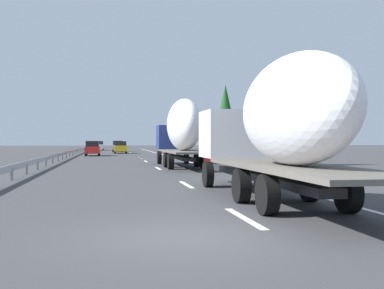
{
  "coord_description": "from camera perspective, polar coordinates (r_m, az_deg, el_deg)",
  "views": [
    {
      "loc": [
        -9.13,
        1.42,
        1.89
      ],
      "look_at": [
        20.87,
        -3.79,
        1.63
      ],
      "focal_mm": 44.33,
      "sensor_mm": 36.0,
      "label": 1
    }
  ],
  "objects": [
    {
      "name": "car_white_van",
      "position": [
        92.86,
        -11.13,
        -0.13
      ],
      "size": [
        4.78,
        1.81,
        1.78
      ],
      "color": "white",
      "rests_on": "ground_plane"
    },
    {
      "name": "ground_plane",
      "position": [
        49.19,
        -8.2,
        -1.72
      ],
      "size": [
        260.0,
        260.0,
        0.0
      ],
      "primitive_type": "plane",
      "color": "#38383A"
    },
    {
      "name": "lane_stripe_3",
      "position": [
        43.18,
        -5.58,
        -2.02
      ],
      "size": [
        3.2,
        0.2,
        0.01
      ],
      "primitive_type": "cube",
      "color": "white",
      "rests_on": "ground_plane"
    },
    {
      "name": "tree_2",
      "position": [
        36.72,
        11.65,
        3.7
      ],
      "size": [
        3.51,
        3.51,
        6.65
      ],
      "color": "#472D19",
      "rests_on": "ground_plane"
    },
    {
      "name": "car_yellow_coupe",
      "position": [
        69.92,
        -8.6,
        -0.32
      ],
      "size": [
        4.1,
        1.83,
        1.78
      ],
      "color": "gold",
      "rests_on": "ground_plane"
    },
    {
      "name": "lane_stripe_1",
      "position": [
        20.32,
        -0.69,
        -4.84
      ],
      "size": [
        3.2,
        0.2,
        0.01
      ],
      "primitive_type": "cube",
      "color": "white",
      "rests_on": "ground_plane"
    },
    {
      "name": "lane_stripe_5",
      "position": [
        51.73,
        -6.29,
        -1.61
      ],
      "size": [
        3.2,
        0.2,
        0.01
      ],
      "primitive_type": "cube",
      "color": "white",
      "rests_on": "ground_plane"
    },
    {
      "name": "road_sign",
      "position": [
        56.73,
        -1.63,
        0.89
      ],
      "size": [
        0.1,
        0.9,
        3.32
      ],
      "color": "gray",
      "rests_on": "ground_plane"
    },
    {
      "name": "car_red_compact",
      "position": [
        59.47,
        -11.88,
        -0.45
      ],
      "size": [
        4.28,
        1.77,
        1.83
      ],
      "color": "red",
      "rests_on": "ground_plane"
    },
    {
      "name": "lane_stripe_6",
      "position": [
        76.37,
        -7.44,
        -0.93
      ],
      "size": [
        3.2,
        0.2,
        0.01
      ],
      "primitive_type": "cube",
      "color": "white",
      "rests_on": "ground_plane"
    },
    {
      "name": "truck_trailing",
      "position": [
        14.67,
        10.18,
        2.54
      ],
      "size": [
        13.67,
        2.55,
        4.27
      ],
      "color": "silver",
      "rests_on": "ground_plane"
    },
    {
      "name": "guardrail_median",
      "position": [
        52.35,
        -14.88,
        -0.97
      ],
      "size": [
        94.0,
        0.1,
        0.76
      ],
      "color": "#9EA0A5",
      "rests_on": "ground_plane"
    },
    {
      "name": "lane_stripe_2",
      "position": [
        32.21,
        -4.11,
        -2.87
      ],
      "size": [
        3.2,
        0.2,
        0.01
      ],
      "primitive_type": "cube",
      "color": "white",
      "rests_on": "ground_plane"
    },
    {
      "name": "lane_stripe_4",
      "position": [
        50.71,
        -6.21,
        -1.65
      ],
      "size": [
        3.2,
        0.2,
        0.01
      ],
      "primitive_type": "cube",
      "color": "white",
      "rests_on": "ground_plane"
    },
    {
      "name": "truck_lead",
      "position": [
        33.62,
        -1.27,
        1.76
      ],
      "size": [
        13.31,
        2.55,
        4.76
      ],
      "color": "navy",
      "rests_on": "ground_plane"
    },
    {
      "name": "lane_stripe_0",
      "position": [
        11.74,
        6.28,
        -8.77
      ],
      "size": [
        3.2,
        0.2,
        0.01
      ],
      "primitive_type": "cube",
      "color": "white",
      "rests_on": "ground_plane"
    },
    {
      "name": "edge_line_right",
      "position": [
        54.6,
        -2.57,
        -1.49
      ],
      "size": [
        110.0,
        0.2,
        0.01
      ],
      "primitive_type": "cube",
      "color": "white",
      "rests_on": "ground_plane"
    },
    {
      "name": "car_silver_hatch",
      "position": [
        79.15,
        -8.94,
        -0.21
      ],
      "size": [
        4.28,
        1.74,
        1.84
      ],
      "color": "#ADB2B7",
      "rests_on": "ground_plane"
    },
    {
      "name": "tree_1",
      "position": [
        45.96,
        4.04,
        3.75
      ],
      "size": [
        2.54,
        2.54,
        7.31
      ],
      "color": "#472D19",
      "rests_on": "ground_plane"
    },
    {
      "name": "tree_0",
      "position": [
        92.68,
        -0.77,
        1.82
      ],
      "size": [
        3.35,
        3.35,
        6.8
      ],
      "color": "#472D19",
      "rests_on": "ground_plane"
    }
  ]
}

